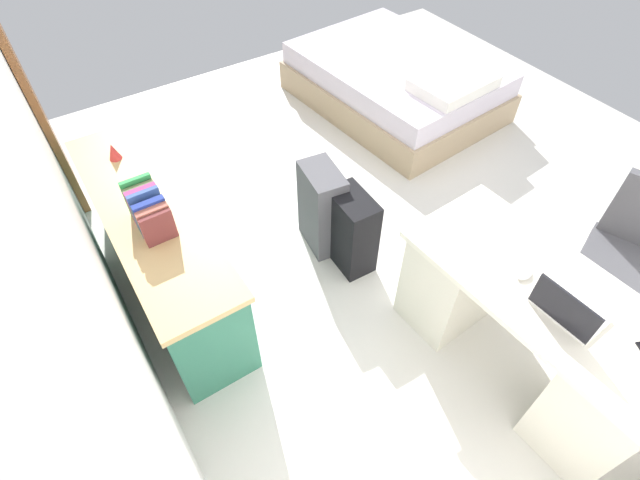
% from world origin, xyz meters
% --- Properties ---
extents(ground_plane, '(5.65, 5.65, 0.00)m').
position_xyz_m(ground_plane, '(0.00, 0.00, 0.00)').
color(ground_plane, silver).
extents(wall_back, '(4.65, 0.10, 2.74)m').
position_xyz_m(wall_back, '(0.00, 2.04, 1.37)').
color(wall_back, white).
rests_on(wall_back, ground_plane).
extents(door_wooden, '(0.88, 0.05, 2.04)m').
position_xyz_m(door_wooden, '(1.77, 1.96, 1.02)').
color(door_wooden, brown).
rests_on(door_wooden, ground_plane).
extents(desk, '(1.47, 0.73, 0.74)m').
position_xyz_m(desk, '(-1.36, 0.18, 0.39)').
color(desk, silver).
rests_on(desk, ground_plane).
extents(office_chair, '(0.59, 0.59, 0.94)m').
position_xyz_m(office_chair, '(-1.38, -0.63, 0.42)').
color(office_chair, black).
rests_on(office_chair, ground_plane).
extents(credenza, '(1.80, 0.48, 0.73)m').
position_xyz_m(credenza, '(0.29, 1.65, 0.36)').
color(credenza, '#2D7056').
rests_on(credenza, ground_plane).
extents(bed, '(2.01, 1.55, 0.58)m').
position_xyz_m(bed, '(1.23, -1.03, 0.24)').
color(bed, tan).
rests_on(bed, ground_plane).
extents(suitcase_black, '(0.37, 0.24, 0.59)m').
position_xyz_m(suitcase_black, '(-0.19, 0.51, 0.30)').
color(suitcase_black, black).
rests_on(suitcase_black, ground_plane).
extents(suitcase_spare_grey, '(0.39, 0.27, 0.66)m').
position_xyz_m(suitcase_spare_grey, '(0.07, 0.58, 0.33)').
color(suitcase_spare_grey, '#4C4C51').
rests_on(suitcase_spare_grey, ground_plane).
extents(laptop, '(0.32, 0.24, 0.21)m').
position_xyz_m(laptop, '(-1.50, 0.25, 0.79)').
color(laptop, silver).
rests_on(laptop, desk).
extents(computer_mouse, '(0.07, 0.10, 0.03)m').
position_xyz_m(computer_mouse, '(-1.24, 0.22, 0.75)').
color(computer_mouse, white).
rests_on(computer_mouse, desk).
extents(book_row, '(0.31, 0.17, 0.24)m').
position_xyz_m(book_row, '(0.13, 1.66, 0.83)').
color(book_row, brown).
rests_on(book_row, credenza).
extents(figurine_small, '(0.08, 0.08, 0.11)m').
position_xyz_m(figurine_small, '(0.84, 1.66, 0.78)').
color(figurine_small, red).
rests_on(figurine_small, credenza).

